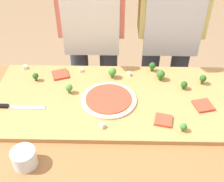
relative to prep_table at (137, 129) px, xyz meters
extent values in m
cube|color=brown|center=(-0.83, 0.35, -0.31)|extent=(0.07, 0.07, 0.74)
cube|color=brown|center=(0.00, 0.00, 0.08)|extent=(1.77, 0.82, 0.04)
cube|color=#B27F47|center=(-0.06, 0.10, 0.11)|extent=(1.36, 0.57, 0.02)
cube|color=#B7BABF|center=(-0.54, 0.02, 0.12)|extent=(0.18, 0.02, 0.00)
cylinder|color=beige|center=(-0.14, 0.08, 0.13)|extent=(0.28, 0.28, 0.01)
cylinder|color=#BC3D28|center=(-0.14, 0.08, 0.13)|extent=(0.23, 0.23, 0.01)
cube|color=#BC3D28|center=(0.11, -0.06, 0.13)|extent=(0.09, 0.09, 0.01)
cube|color=#BC3D28|center=(0.32, 0.04, 0.13)|extent=(0.10, 0.10, 0.01)
cube|color=#BC3D28|center=(-0.42, 0.29, 0.13)|extent=(0.11, 0.11, 0.01)
cylinder|color=#487A23|center=(-0.35, 0.13, 0.13)|extent=(0.02, 0.02, 0.02)
sphere|color=#427F33|center=(-0.35, 0.13, 0.16)|extent=(0.04, 0.04, 0.04)
cylinder|color=#2C5915|center=(0.09, 0.34, 0.13)|extent=(0.02, 0.02, 0.02)
sphere|color=#23561E|center=(0.09, 0.34, 0.16)|extent=(0.04, 0.04, 0.04)
cylinder|color=#2C5915|center=(-0.54, 0.24, 0.13)|extent=(0.01, 0.01, 0.02)
sphere|color=#23561E|center=(-0.54, 0.24, 0.15)|extent=(0.03, 0.03, 0.03)
cylinder|color=#3F7220|center=(0.19, -0.12, 0.13)|extent=(0.01, 0.01, 0.02)
sphere|color=#38752D|center=(0.19, -0.12, 0.15)|extent=(0.03, 0.03, 0.03)
cylinder|color=#366618|center=(0.13, 0.26, 0.13)|extent=(0.02, 0.02, 0.02)
sphere|color=#2D6623|center=(0.13, 0.26, 0.16)|extent=(0.05, 0.05, 0.05)
cylinder|color=#2C5915|center=(0.35, 0.23, 0.13)|extent=(0.02, 0.02, 0.02)
sphere|color=#23561E|center=(0.35, 0.23, 0.16)|extent=(0.04, 0.04, 0.04)
cylinder|color=#487A23|center=(-0.13, 0.27, 0.13)|extent=(0.02, 0.02, 0.02)
sphere|color=#427F33|center=(-0.13, 0.27, 0.16)|extent=(0.05, 0.05, 0.05)
cylinder|color=#2C5915|center=(0.24, 0.18, 0.13)|extent=(0.02, 0.02, 0.02)
sphere|color=#23561E|center=(0.24, 0.18, 0.15)|extent=(0.04, 0.04, 0.04)
cube|color=silver|center=(-0.63, 0.35, 0.13)|extent=(0.03, 0.03, 0.02)
cube|color=silver|center=(-0.31, 0.33, 0.13)|extent=(0.02, 0.02, 0.02)
cube|color=silver|center=(-0.17, -0.10, 0.13)|extent=(0.03, 0.03, 0.02)
cube|color=white|center=(-0.04, 0.30, 0.13)|extent=(0.02, 0.02, 0.02)
cylinder|color=white|center=(-0.47, -0.29, 0.14)|extent=(0.10, 0.10, 0.08)
cylinder|color=white|center=(-0.47, -0.29, 0.12)|extent=(0.09, 0.09, 0.04)
cylinder|color=#333847|center=(-0.36, 0.64, -0.23)|extent=(0.12, 0.12, 0.90)
cylinder|color=#333847|center=(-0.16, 0.64, -0.23)|extent=(0.12, 0.12, 0.90)
cube|color=white|center=(-0.26, 0.53, 0.41)|extent=(0.34, 0.01, 0.60)
cylinder|color=#333847|center=(0.12, 0.64, -0.23)|extent=(0.12, 0.12, 0.90)
cylinder|color=#333847|center=(0.32, 0.64, -0.23)|extent=(0.12, 0.12, 0.90)
cube|color=silver|center=(0.22, 0.53, 0.41)|extent=(0.34, 0.01, 0.60)
camera|label=1|loc=(-0.11, -0.97, 1.04)|focal=44.81mm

